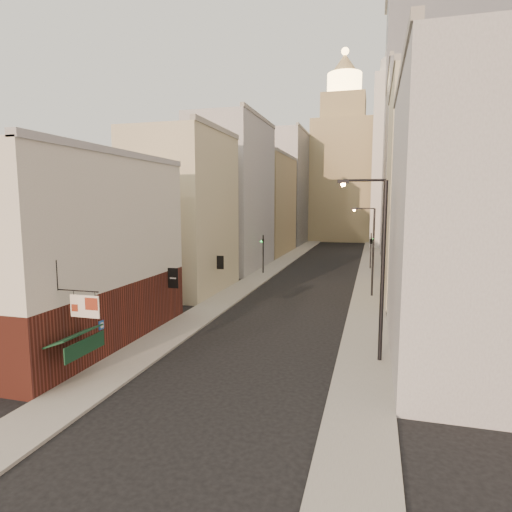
% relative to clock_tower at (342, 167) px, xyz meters
% --- Properties ---
extents(ground, '(360.00, 360.00, 0.00)m').
position_rel_clock_tower_xyz_m(ground, '(1.00, -92.00, -17.63)').
color(ground, black).
rests_on(ground, ground).
extents(sidewalk_left, '(3.00, 140.00, 0.15)m').
position_rel_clock_tower_xyz_m(sidewalk_left, '(-5.50, -37.00, -17.56)').
color(sidewalk_left, gray).
rests_on(sidewalk_left, ground).
extents(sidewalk_right, '(3.00, 140.00, 0.15)m').
position_rel_clock_tower_xyz_m(sidewalk_right, '(7.50, -37.00, -17.56)').
color(sidewalk_right, gray).
rests_on(sidewalk_right, ground).
extents(near_building_left, '(8.30, 23.04, 12.30)m').
position_rel_clock_tower_xyz_m(near_building_left, '(-9.99, -83.00, -11.61)').
color(near_building_left, '#5C241B').
rests_on(near_building_left, ground).
extents(left_bldg_beige, '(8.00, 12.00, 16.00)m').
position_rel_clock_tower_xyz_m(left_bldg_beige, '(-11.00, -66.00, -9.63)').
color(left_bldg_beige, '#C1B892').
rests_on(left_bldg_beige, ground).
extents(left_bldg_grey, '(8.00, 16.00, 20.00)m').
position_rel_clock_tower_xyz_m(left_bldg_grey, '(-11.00, -50.00, -7.63)').
color(left_bldg_grey, gray).
rests_on(left_bldg_grey, ground).
extents(left_bldg_tan, '(8.00, 18.00, 17.00)m').
position_rel_clock_tower_xyz_m(left_bldg_tan, '(-11.00, -32.00, -9.13)').
color(left_bldg_tan, tan).
rests_on(left_bldg_tan, ground).
extents(left_bldg_wingrid, '(8.00, 20.00, 24.00)m').
position_rel_clock_tower_xyz_m(left_bldg_wingrid, '(-11.00, -12.00, -5.63)').
color(left_bldg_wingrid, gray).
rests_on(left_bldg_wingrid, ground).
extents(right_bldg_grey, '(8.00, 16.00, 16.00)m').
position_rel_clock_tower_xyz_m(right_bldg_grey, '(13.00, -80.00, -9.63)').
color(right_bldg_grey, gray).
rests_on(right_bldg_grey, ground).
extents(right_bldg_beige, '(8.00, 16.00, 20.00)m').
position_rel_clock_tower_xyz_m(right_bldg_beige, '(13.00, -62.00, -7.63)').
color(right_bldg_beige, '#C1B892').
rests_on(right_bldg_beige, ground).
extents(right_bldg_wingrid, '(8.00, 20.00, 26.00)m').
position_rel_clock_tower_xyz_m(right_bldg_wingrid, '(13.00, -42.00, -4.63)').
color(right_bldg_wingrid, gray).
rests_on(right_bldg_wingrid, ground).
extents(highrise, '(21.00, 23.00, 51.20)m').
position_rel_clock_tower_xyz_m(highrise, '(19.00, -14.00, 8.02)').
color(highrise, gray).
rests_on(highrise, ground).
extents(clock_tower, '(14.00, 14.00, 44.90)m').
position_rel_clock_tower_xyz_m(clock_tower, '(0.00, 0.00, 0.00)').
color(clock_tower, tan).
rests_on(clock_tower, ground).
extents(white_tower, '(8.00, 8.00, 41.50)m').
position_rel_clock_tower_xyz_m(white_tower, '(11.00, -14.00, 0.97)').
color(white_tower, silver).
rests_on(white_tower, ground).
extents(streetlamp_near, '(2.72, 0.54, 10.40)m').
position_rel_clock_tower_xyz_m(streetlamp_near, '(8.11, -81.58, -11.69)').
color(streetlamp_near, black).
rests_on(streetlamp_near, ground).
extents(streetlamp_mid, '(2.26, 0.42, 8.61)m').
position_rel_clock_tower_xyz_m(streetlamp_mid, '(7.60, -64.02, -12.71)').
color(streetlamp_mid, black).
rests_on(streetlamp_mid, ground).
extents(traffic_light_left, '(0.60, 0.54, 5.00)m').
position_rel_clock_tower_xyz_m(traffic_light_left, '(-5.70, -53.83, -14.01)').
color(traffic_light_left, black).
rests_on(traffic_light_left, ground).
extents(traffic_light_right, '(0.74, 0.74, 5.00)m').
position_rel_clock_tower_xyz_m(traffic_light_right, '(7.50, -46.31, -13.76)').
color(traffic_light_right, black).
rests_on(traffic_light_right, ground).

